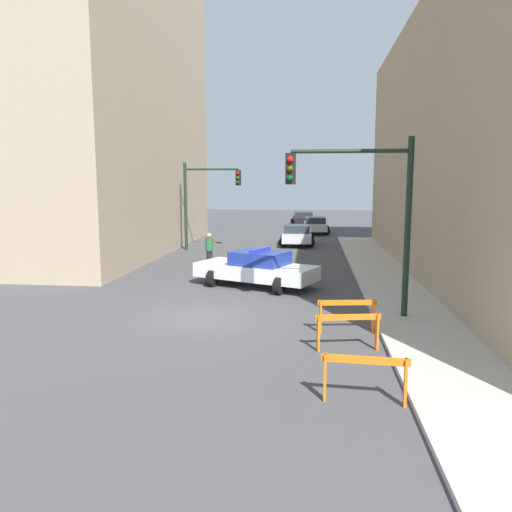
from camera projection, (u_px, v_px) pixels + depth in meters
The scene contains 13 objects.
ground_plane at pixel (205, 318), 14.99m from camera, with size 120.00×120.00×0.00m, color #424244.
sidewalk_right at pixel (417, 322), 14.29m from camera, with size 2.40×44.00×0.12m.
building_corner_left at pixel (47, 42), 28.34m from camera, with size 14.00×20.00×23.92m.
traffic_light_near at pixel (367, 200), 14.40m from camera, with size 3.64×0.35×5.20m.
traffic_light_far at pixel (203, 193), 29.57m from camera, with size 3.44×0.35×5.20m.
police_car at pixel (257, 268), 19.37m from camera, with size 5.05×3.55×1.52m.
parked_car_near at pixel (297, 235), 32.30m from camera, with size 2.32×4.33×1.31m.
parked_car_mid at pixel (315, 225), 39.63m from camera, with size 2.28×4.30×1.31m.
parked_car_far at pixel (303, 219), 46.70m from camera, with size 2.52×4.44×1.31m.
pedestrian_crossing at pixel (209, 250), 23.60m from camera, with size 0.49×0.49×1.66m.
barrier_front at pixel (365, 371), 9.10m from camera, with size 1.60×0.26×0.90m.
barrier_mid at pixel (348, 326), 11.98m from camera, with size 1.58×0.44×0.90m.
barrier_back at pixel (347, 310), 13.43m from camera, with size 1.59×0.38×0.90m.
Camera 1 is at (3.16, -14.29, 4.03)m, focal length 35.00 mm.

